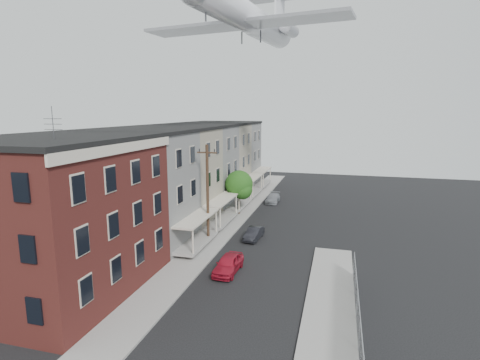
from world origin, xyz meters
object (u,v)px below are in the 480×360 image
Objects in this scene: car_near at (228,264)px; utility_pole at (208,193)px; car_mid at (254,233)px; airplane at (250,19)px; car_far at (273,198)px; street_tree at (240,186)px.

utility_pole is at bearing 124.61° from car_near.
airplane is (-2.39, 7.94, 20.92)m from car_mid.
car_near reaches higher than car_mid.
car_far reaches higher than car_mid.
airplane reaches higher than car_mid.
utility_pole is 0.36× the size of airplane.
street_tree is 0.21× the size of airplane.
street_tree is at bearing 118.79° from car_mid.
car_near is 26.12m from airplane.
car_near is at bearing -86.65° from car_mid.
airplane is at bearing 99.91° from car_near.
car_far is at bearing 79.96° from utility_pole.
utility_pole reaches higher than car_mid.
street_tree is 18.05m from airplane.
car_mid is (0.21, 7.68, -0.11)m from car_near.
utility_pole is 10.00m from street_tree.
street_tree is 9.05m from car_mid.
utility_pole is at bearing -97.98° from airplane.
utility_pole is 19.61m from airplane.
car_near reaches higher than car_far.
utility_pole is 2.68× the size of car_mid.
airplane reaches higher than utility_pole.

